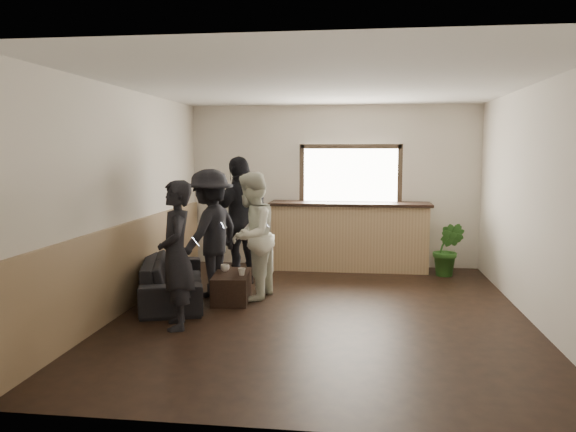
# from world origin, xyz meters

# --- Properties ---
(ground) EXTENTS (5.00, 6.00, 0.01)m
(ground) POSITION_xyz_m (0.00, 0.00, 0.00)
(ground) COLOR black
(room_shell) EXTENTS (5.01, 6.01, 2.80)m
(room_shell) POSITION_xyz_m (-0.74, 0.00, 1.47)
(room_shell) COLOR silver
(room_shell) RESTS_ON ground
(bar_counter) EXTENTS (2.70, 0.68, 2.13)m
(bar_counter) POSITION_xyz_m (0.30, 2.70, 0.64)
(bar_counter) COLOR #A6825A
(bar_counter) RESTS_ON ground
(sofa) EXTENTS (1.31, 2.10, 0.57)m
(sofa) POSITION_xyz_m (-2.03, 0.38, 0.29)
(sofa) COLOR black
(sofa) RESTS_ON ground
(coffee_table) EXTENTS (0.55, 0.88, 0.37)m
(coffee_table) POSITION_xyz_m (-1.23, 0.44, 0.19)
(coffee_table) COLOR black
(coffee_table) RESTS_ON ground
(cup_a) EXTENTS (0.17, 0.17, 0.10)m
(cup_a) POSITION_xyz_m (-1.35, 0.55, 0.42)
(cup_a) COLOR silver
(cup_a) RESTS_ON coffee_table
(cup_b) EXTENTS (0.13, 0.13, 0.10)m
(cup_b) POSITION_xyz_m (-1.07, 0.33, 0.42)
(cup_b) COLOR silver
(cup_b) RESTS_ON coffee_table
(potted_plant) EXTENTS (0.58, 0.53, 0.88)m
(potted_plant) POSITION_xyz_m (1.89, 2.33, 0.44)
(potted_plant) COLOR #2D6623
(potted_plant) RESTS_ON ground
(person_a) EXTENTS (0.59, 0.72, 1.68)m
(person_a) POSITION_xyz_m (-1.58, -0.80, 0.84)
(person_a) COLOR black
(person_a) RESTS_ON ground
(person_b) EXTENTS (0.78, 0.94, 1.73)m
(person_b) POSITION_xyz_m (-0.99, 0.57, 0.86)
(person_b) COLOR silver
(person_b) RESTS_ON ground
(person_c) EXTENTS (1.01, 1.30, 1.76)m
(person_c) POSITION_xyz_m (-1.58, 0.67, 0.88)
(person_c) COLOR black
(person_c) RESTS_ON ground
(person_d) EXTENTS (1.05, 1.19, 1.93)m
(person_d) POSITION_xyz_m (-1.29, 1.37, 0.97)
(person_d) COLOR black
(person_d) RESTS_ON ground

